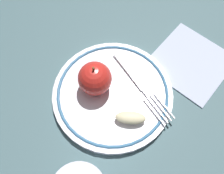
# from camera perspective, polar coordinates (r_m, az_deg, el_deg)

# --- Properties ---
(ground_plane) EXTENTS (2.00, 2.00, 0.00)m
(ground_plane) POSITION_cam_1_polar(r_m,az_deg,el_deg) (0.50, -0.88, -2.79)
(ground_plane) COLOR #415E64
(plate) EXTENTS (0.24, 0.24, 0.02)m
(plate) POSITION_cam_1_polar(r_m,az_deg,el_deg) (0.50, 0.00, -1.42)
(plate) COLOR white
(plate) RESTS_ON ground_plane
(apple_red_whole) EXTENTS (0.06, 0.06, 0.07)m
(apple_red_whole) POSITION_cam_1_polar(r_m,az_deg,el_deg) (0.47, -3.95, 1.94)
(apple_red_whole) COLOR red
(apple_red_whole) RESTS_ON plate
(apple_slice_front) EXTENTS (0.06, 0.06, 0.02)m
(apple_slice_front) POSITION_cam_1_polar(r_m,az_deg,el_deg) (0.46, 4.44, -6.88)
(apple_slice_front) COLOR beige
(apple_slice_front) RESTS_ON plate
(fork) EXTENTS (0.04, 0.18, 0.00)m
(fork) POSITION_cam_1_polar(r_m,az_deg,el_deg) (0.50, 6.28, 0.78)
(fork) COLOR silver
(fork) RESTS_ON plate
(napkin_folded) EXTENTS (0.17, 0.17, 0.01)m
(napkin_folded) POSITION_cam_1_polar(r_m,az_deg,el_deg) (0.57, 17.57, 5.51)
(napkin_folded) COLOR #ABB6D2
(napkin_folded) RESTS_ON ground_plane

